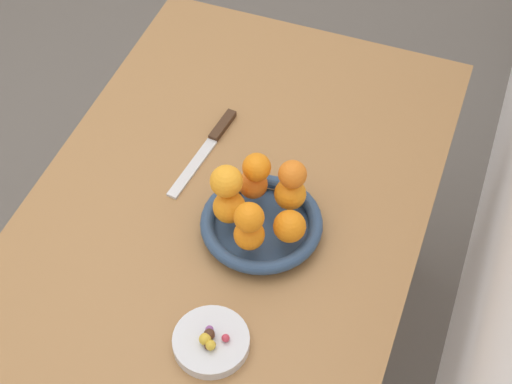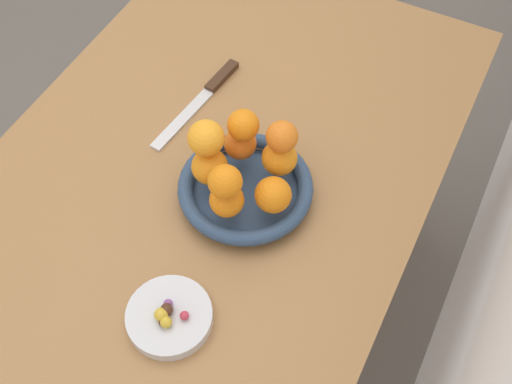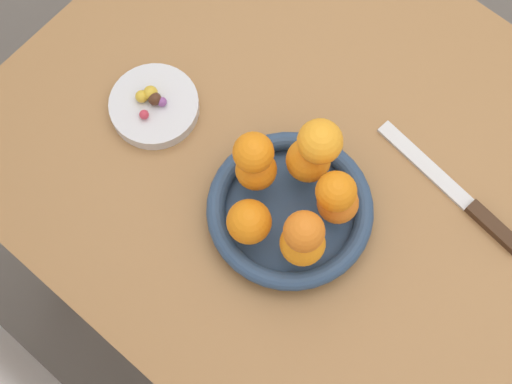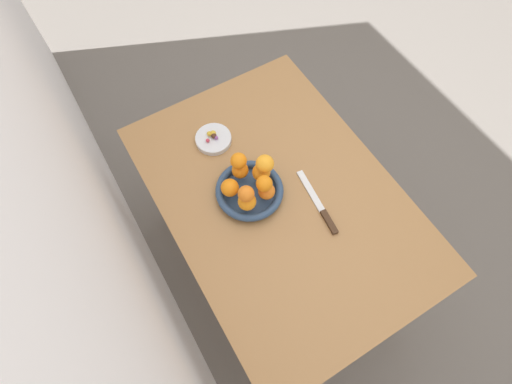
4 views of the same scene
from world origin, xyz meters
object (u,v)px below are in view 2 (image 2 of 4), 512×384
at_px(fruit_bowl, 246,188).
at_px(candy_ball_1, 167,309).
at_px(orange_0, 227,200).
at_px(orange_8, 206,138).
at_px(candy_dish, 169,317).
at_px(knife, 204,96).
at_px(candy_ball_0, 163,323).
at_px(candy_ball_4, 184,316).
at_px(dining_table, 222,181).
at_px(orange_2, 279,158).
at_px(orange_3, 240,143).
at_px(orange_7, 282,137).
at_px(candy_ball_5, 168,304).
at_px(orange_5, 225,182).
at_px(candy_ball_2, 166,322).
at_px(orange_4, 210,167).
at_px(candy_ball_3, 161,315).
at_px(orange_1, 273,195).

distance_m(fruit_bowl, candy_ball_1, 0.26).
height_order(orange_0, orange_8, orange_8).
height_order(candy_dish, knife, candy_dish).
bearing_deg(candy_ball_0, candy_ball_4, 136.95).
bearing_deg(dining_table, fruit_bowl, 53.70).
bearing_deg(candy_ball_4, orange_2, 177.98).
distance_m(orange_0, orange_3, 0.12).
relative_size(fruit_bowl, candy_ball_1, 11.72).
relative_size(orange_7, candy_ball_1, 2.68).
relative_size(candy_ball_0, candy_ball_4, 1.01).
bearing_deg(orange_2, dining_table, -95.44).
relative_size(fruit_bowl, knife, 0.89).
xyz_separation_m(candy_ball_0, candy_ball_5, (-0.03, -0.01, 0.00)).
distance_m(dining_table, knife, 0.17).
bearing_deg(candy_ball_0, orange_0, -178.29).
bearing_deg(fruit_bowl, orange_5, 0.49).
relative_size(dining_table, candy_ball_0, 76.95).
relative_size(orange_7, candy_ball_2, 2.87).
bearing_deg(candy_ball_1, candy_ball_2, 28.33).
bearing_deg(orange_8, orange_4, 41.27).
relative_size(orange_7, candy_ball_5, 3.68).
distance_m(orange_5, knife, 0.32).
distance_m(orange_0, candy_ball_5, 0.19).
relative_size(dining_table, candy_ball_4, 77.48).
bearing_deg(candy_ball_1, knife, -157.20).
height_order(dining_table, orange_5, orange_5).
xyz_separation_m(orange_4, candy_ball_4, (0.23, 0.08, -0.04)).
xyz_separation_m(candy_ball_2, candy_ball_4, (-0.02, 0.02, -0.00)).
bearing_deg(candy_ball_3, orange_3, -174.12).
distance_m(candy_dish, candy_ball_5, 0.02).
relative_size(orange_3, orange_5, 1.04).
height_order(dining_table, knife, knife).
bearing_deg(orange_2, candy_ball_3, -7.40).
height_order(candy_ball_0, knife, candy_ball_0).
bearing_deg(candy_ball_0, orange_1, 167.56).
relative_size(dining_table, knife, 4.22).
bearing_deg(candy_dish, fruit_bowl, -179.35).
relative_size(fruit_bowl, candy_ball_4, 16.33).
relative_size(candy_dish, candy_ball_5, 9.16).
distance_m(fruit_bowl, knife, 0.25).
distance_m(candy_ball_2, knife, 0.48).
height_order(orange_3, candy_ball_1, orange_3).
height_order(dining_table, orange_4, orange_4).
relative_size(orange_8, candy_ball_4, 4.24).
distance_m(orange_1, candy_ball_0, 0.26).
relative_size(orange_3, orange_4, 0.92).
bearing_deg(knife, orange_0, 37.60).
bearing_deg(dining_table, candy_ball_5, 14.78).
bearing_deg(orange_0, orange_7, 159.97).
bearing_deg(dining_table, orange_2, 84.56).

